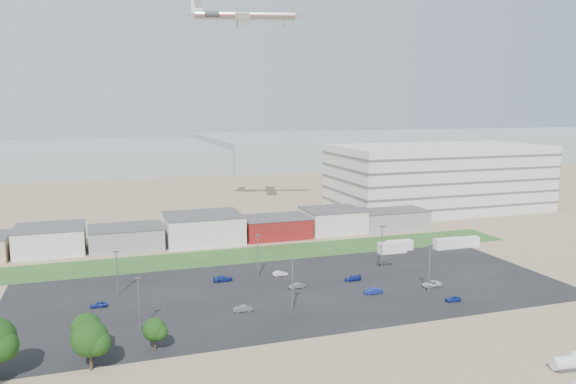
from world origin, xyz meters
name	(u,v)px	position (x,y,z in m)	size (l,w,h in m)	color
ground	(305,327)	(0.00, 0.00, 0.00)	(700.00, 700.00, 0.00)	#95795E
parking_lot	(295,290)	(5.00, 20.00, 0.01)	(120.00, 50.00, 0.01)	black
grass_strip	(238,256)	(0.00, 52.00, 0.01)	(160.00, 16.00, 0.02)	#284E1D
hills_backdrop	(207,155)	(40.00, 315.00, 4.50)	(700.00, 200.00, 9.00)	gray
building_row	(165,231)	(-17.00, 71.00, 4.00)	(170.00, 20.00, 8.00)	silver
parking_garage	(438,177)	(90.00, 95.00, 12.50)	(80.00, 40.00, 25.00)	silver
storage_tank_nw	(565,363)	(31.48, -28.56, 1.23)	(4.09, 2.05, 2.46)	silver
box_trailer_a	(392,248)	(40.73, 41.44, 1.48)	(7.90, 2.47, 2.96)	silver
box_trailer_b	(399,245)	(44.04, 43.26, 1.41)	(7.51, 2.35, 2.82)	silver
box_trailer_c	(447,244)	(57.69, 40.60, 1.48)	(7.87, 2.46, 2.95)	silver
box_trailer_d	(466,242)	(63.94, 40.62, 1.42)	(7.57, 2.37, 2.84)	silver
tree_mid	(90,342)	(-36.76, -5.52, 4.47)	(5.96, 5.96, 8.94)	black
tree_right	(86,331)	(-37.41, 0.52, 3.90)	(5.20, 5.20, 7.80)	black
tree_near	(154,332)	(-26.88, -1.32, 3.12)	(4.16, 4.16, 6.23)	black
lightpole_front_l	(139,304)	(-28.64, 8.19, 4.86)	(1.14, 0.48, 9.72)	slate
lightpole_front_m	(293,285)	(0.44, 8.41, 5.24)	(1.23, 0.51, 10.48)	slate
lightpole_front_r	(429,269)	(31.38, 8.75, 5.38)	(1.26, 0.53, 10.75)	slate
lightpole_back_l	(117,273)	(-31.76, 29.09, 4.80)	(1.13, 0.47, 9.59)	slate
lightpole_back_m	(258,256)	(-0.11, 31.75, 5.10)	(1.20, 0.50, 10.20)	slate
lightpole_back_r	(382,247)	(30.82, 28.92, 5.36)	(1.26, 0.53, 10.72)	slate
airliner	(246,16)	(14.91, 99.21, 70.00)	(40.93, 27.90, 12.09)	silver
parked_car_0	(432,284)	(34.71, 12.69, 0.62)	(2.06, 4.47, 1.24)	silver
parked_car_1	(373,291)	(20.17, 12.46, 0.66)	(1.39, 3.99, 1.31)	navy
parked_car_2	(453,299)	(33.50, 2.92, 0.55)	(1.29, 3.22, 1.10)	navy
parked_car_4	(243,308)	(-8.90, 11.19, 0.61)	(1.30, 3.73, 1.23)	#595B5E
parked_car_5	(99,305)	(-35.62, 22.58, 0.57)	(1.36, 3.37, 1.15)	navy
parked_car_6	(223,279)	(-8.60, 31.30, 0.66)	(1.84, 4.52, 1.31)	navy
parked_car_7	(297,286)	(5.87, 21.18, 0.61)	(1.28, 3.68, 1.21)	#595B5E
parked_car_8	(385,262)	(33.28, 31.77, 0.65)	(1.54, 3.83, 1.31)	#595B5E
parked_car_11	(280,273)	(5.22, 31.20, 0.59)	(1.25, 3.58, 1.18)	silver
parked_car_12	(353,278)	(19.94, 22.26, 0.59)	(1.64, 4.04, 1.17)	navy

